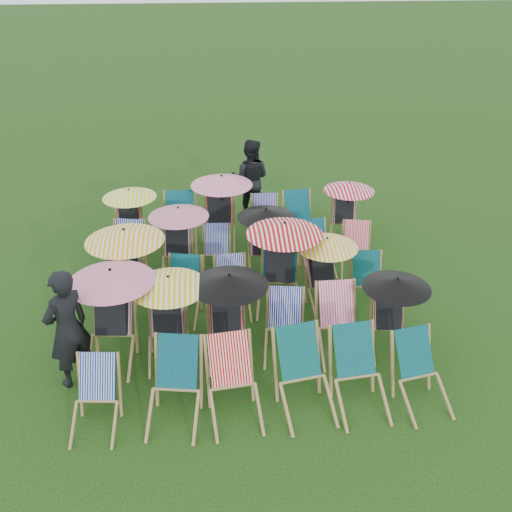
{
  "coord_description": "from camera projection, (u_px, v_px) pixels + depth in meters",
  "views": [
    {
      "loc": [
        -0.62,
        -7.6,
        5.3
      ],
      "look_at": [
        0.09,
        0.21,
        0.9
      ],
      "focal_mm": 40.0,
      "sensor_mm": 36.0,
      "label": 1
    }
  ],
  "objects": [
    {
      "name": "deckchair_19",
      "position": [
        178.0,
        241.0,
        9.97
      ],
      "size": [
        1.05,
        1.09,
        1.25
      ],
      "rotation": [
        0.0,
        0.0,
        -0.03
      ],
      "color": "#9E7B49",
      "rests_on": "ground"
    },
    {
      "name": "deckchair_6",
      "position": [
        111.0,
        315.0,
        7.85
      ],
      "size": [
        1.19,
        1.26,
        1.41
      ],
      "rotation": [
        0.0,
        0.0,
        -0.11
      ],
      "color": "#9E7B49",
      "rests_on": "ground"
    },
    {
      "name": "deckchair_1",
      "position": [
        174.0,
        388.0,
        6.96
      ],
      "size": [
        0.79,
        0.99,
        0.98
      ],
      "rotation": [
        0.0,
        0.0,
        -0.17
      ],
      "color": "#9E7B49",
      "rests_on": "ground"
    },
    {
      "name": "deckchair_17",
      "position": [
        368.0,
        284.0,
        9.16
      ],
      "size": [
        0.62,
        0.82,
        0.85
      ],
      "rotation": [
        0.0,
        0.0,
        -0.08
      ],
      "color": "#9E7B49",
      "rests_on": "ground"
    },
    {
      "name": "deckchair_25",
      "position": [
        180.0,
        224.0,
        10.88
      ],
      "size": [
        0.7,
        0.96,
        1.02
      ],
      "rotation": [
        0.0,
        0.0,
        -0.02
      ],
      "color": "#9E7B49",
      "rests_on": "ground"
    },
    {
      "name": "person_rear",
      "position": [
        250.0,
        179.0,
        12.01
      ],
      "size": [
        0.97,
        0.85,
        1.7
      ],
      "primitive_type": "imported",
      "rotation": [
        0.0,
        0.0,
        2.87
      ],
      "color": "black",
      "rests_on": "ground"
    },
    {
      "name": "deckchair_14",
      "position": [
        232.0,
        288.0,
        9.06
      ],
      "size": [
        0.61,
        0.82,
        0.85
      ],
      "rotation": [
        0.0,
        0.0,
        0.06
      ],
      "color": "#9E7B49",
      "rests_on": "ground"
    },
    {
      "name": "person_left",
      "position": [
        68.0,
        329.0,
        7.39
      ],
      "size": [
        0.74,
        0.74,
        1.72
      ],
      "primitive_type": "imported",
      "rotation": [
        0.0,
        0.0,
        3.93
      ],
      "color": "black",
      "rests_on": "ground"
    },
    {
      "name": "deckchair_7",
      "position": [
        168.0,
        318.0,
        7.93
      ],
      "size": [
        1.08,
        1.12,
        1.28
      ],
      "rotation": [
        0.0,
        0.0,
        0.0
      ],
      "color": "#9E7B49",
      "rests_on": "ground"
    },
    {
      "name": "deckchair_4",
      "position": [
        360.0,
        375.0,
        7.16
      ],
      "size": [
        0.75,
        0.97,
        0.99
      ],
      "rotation": [
        0.0,
        0.0,
        0.11
      ],
      "color": "#9E7B49",
      "rests_on": "ground"
    },
    {
      "name": "deckchair_24",
      "position": [
        130.0,
        219.0,
        10.8
      ],
      "size": [
        1.01,
        1.08,
        1.19
      ],
      "rotation": [
        0.0,
        0.0,
        0.15
      ],
      "color": "#9E7B49",
      "rests_on": "ground"
    },
    {
      "name": "deckchair_23",
      "position": [
        356.0,
        250.0,
        10.2
      ],
      "size": [
        0.68,
        0.85,
        0.83
      ],
      "rotation": [
        0.0,
        0.0,
        -0.19
      ],
      "color": "#9E7B49",
      "rests_on": "ground"
    },
    {
      "name": "deckchair_18",
      "position": [
        125.0,
        255.0,
        9.89
      ],
      "size": [
        0.81,
        1.0,
        0.97
      ],
      "rotation": [
        0.0,
        0.0,
        -0.21
      ],
      "color": "#9E7B49",
      "rests_on": "ground"
    },
    {
      "name": "deckchair_29",
      "position": [
        346.0,
        211.0,
        11.14
      ],
      "size": [
        0.98,
        1.05,
        1.17
      ],
      "rotation": [
        0.0,
        0.0,
        -0.17
      ],
      "color": "#9E7B49",
      "rests_on": "ground"
    },
    {
      "name": "ground",
      "position": [
        251.0,
        311.0,
        9.25
      ],
      "size": [
        100.0,
        100.0,
        0.0
      ],
      "primitive_type": "plane",
      "color": "black",
      "rests_on": "ground"
    },
    {
      "name": "deckchair_21",
      "position": [
        264.0,
        241.0,
        10.02
      ],
      "size": [
        1.02,
        1.06,
        1.21
      ],
      "rotation": [
        0.0,
        0.0,
        -0.02
      ],
      "color": "#9E7B49",
      "rests_on": "ground"
    },
    {
      "name": "deckchair_2",
      "position": [
        234.0,
        385.0,
        7.01
      ],
      "size": [
        0.75,
        0.96,
        0.97
      ],
      "rotation": [
        0.0,
        0.0,
        0.12
      ],
      "color": "#9E7B49",
      "rests_on": "ground"
    },
    {
      "name": "deckchair_12",
      "position": [
        126.0,
        272.0,
        8.84
      ],
      "size": [
        1.21,
        1.32,
        1.44
      ],
      "rotation": [
        0.0,
        0.0,
        0.2
      ],
      "color": "#9E7B49",
      "rests_on": "ground"
    },
    {
      "name": "deckchair_22",
      "position": [
        318.0,
        249.0,
        10.19
      ],
      "size": [
        0.68,
        0.86,
        0.85
      ],
      "rotation": [
        0.0,
        0.0,
        0.16
      ],
      "color": "#9E7B49",
      "rests_on": "ground"
    },
    {
      "name": "deckchair_13",
      "position": [
        182.0,
        291.0,
        8.94
      ],
      "size": [
        0.74,
        0.92,
        0.89
      ],
      "rotation": [
        0.0,
        0.0,
        -0.2
      ],
      "color": "#9E7B49",
      "rests_on": "ground"
    },
    {
      "name": "deckchair_27",
      "position": [
        265.0,
        222.0,
        11.13
      ],
      "size": [
        0.62,
        0.84,
        0.88
      ],
      "rotation": [
        0.0,
        0.0,
        -0.04
      ],
      "color": "#9E7B49",
      "rests_on": "ground"
    },
    {
      "name": "deckchair_10",
      "position": [
        340.0,
        325.0,
        8.11
      ],
      "size": [
        0.65,
        0.9,
        0.97
      ],
      "rotation": [
        0.0,
        0.0,
        0.01
      ],
      "color": "#9E7B49",
      "rests_on": "ground"
    },
    {
      "name": "deckchair_5",
      "position": [
        423.0,
        375.0,
        7.22
      ],
      "size": [
        0.76,
        0.94,
        0.91
      ],
      "rotation": [
        0.0,
        0.0,
        0.2
      ],
      "color": "#9E7B49",
      "rests_on": "ground"
    },
    {
      "name": "deckchair_3",
      "position": [
        305.0,
        377.0,
        7.11
      ],
      "size": [
        0.81,
        1.02,
        1.0
      ],
      "rotation": [
        0.0,
        0.0,
        0.17
      ],
      "color": "#9E7B49",
      "rests_on": "ground"
    },
    {
      "name": "deckchair_0",
      "position": [
        94.0,
        400.0,
        6.87
      ],
      "size": [
        0.64,
        0.83,
        0.85
      ],
      "rotation": [
        0.0,
        0.0,
        -0.1
      ],
      "color": "#9E7B49",
      "rests_on": "ground"
    },
    {
      "name": "deckchair_26",
      "position": [
        220.0,
        210.0,
        10.91
      ],
      "size": [
        1.17,
        1.23,
        1.39
      ],
      "rotation": [
        0.0,
        0.0,
        -0.07
      ],
      "color": "#9E7B49",
      "rests_on": "ground"
    },
    {
      "name": "deckchair_20",
      "position": [
        216.0,
        253.0,
        10.1
      ],
      "size": [
        0.59,
        0.79,
        0.82
      ],
      "rotation": [
        0.0,
        0.0,
        -0.06
      ],
      "color": "#9E7B49",
      "rests_on": "ground"
    },
    {
      "name": "deckchair_9",
      "position": [
        285.0,
        328.0,
        8.11
      ],
      "size": [
        0.71,
        0.9,
        0.89
      ],
      "rotation": [
        0.0,
        0.0,
        -0.15
      ],
      "color": "#9E7B49",
      "rests_on": "ground"
    },
    {
      "name": "deckchair_16",
      "position": [
        325.0,
        272.0,
        9.12
      ],
      "size": [
        0.99,
        1.07,
        1.17
      ],
      "rotation": [
        0.0,
        0.0,
        0.16
      ],
      "color": "#9E7B49",
      "rests_on": "ground"
    },
    {
      "name": "deckchair_15",
      "position": [
        280.0,
        264.0,
        9.06
      ],
      "size": [
        1.21,
        1.29,
        1.43
      ],
      "rotation": [
        0.0,
        0.0,
        -0.2
      ],
      "color": "#9E7B49",
      "rests_on": "ground"
    },
    {
      "name": "deckchair_11",
      "position": [
        392.0,
        314.0,
        8.12
      ],
      "size": [
        0.97,
        1.02,
        1.15
      ],
      "rotation": [
        0.0,
        0.0,
        -0.1
      ],
      "color": "#9E7B49",
      "rests_on": "ground"
    },
    {
      "name": "deckchair_8",
      "position": [
        228.0,
        315.0,
        7.97
      ],
      "size": [
        1.08,
        1.12,
        1.28
      ],
      "rotation": [
        0.0,
        0.0,
        0.01
      ],
      "color": "#9E7B49",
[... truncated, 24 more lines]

